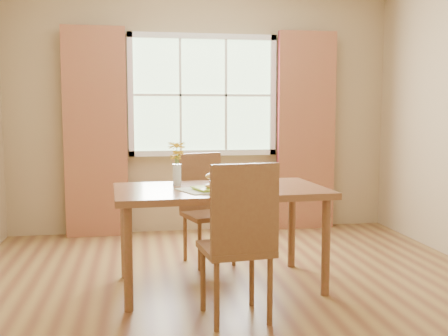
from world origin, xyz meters
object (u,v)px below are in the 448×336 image
object	(u,v)px
chair_near	(240,236)
flower_vase	(177,159)
chair_far	(205,203)
dining_table	(220,198)
water_glass	(252,181)
croissant_sandwich	(216,181)

from	to	relation	value
chair_near	flower_vase	size ratio (longest dim) A/B	3.03
chair_far	dining_table	bearing A→B (deg)	-104.95
water_glass	flower_vase	xyz separation A→B (m)	(-0.53, 0.24, 0.15)
water_glass	dining_table	bearing A→B (deg)	164.44
chair_far	flower_vase	xyz separation A→B (m)	(-0.28, -0.52, 0.44)
chair_near	water_glass	distance (m)	0.73
chair_far	flower_vase	bearing A→B (deg)	-135.47
chair_far	water_glass	xyz separation A→B (m)	(0.25, -0.76, 0.29)
chair_far	croissant_sandwich	world-z (taller)	chair_far
croissant_sandwich	water_glass	size ratio (longest dim) A/B	1.50
water_glass	flower_vase	bearing A→B (deg)	155.85
croissant_sandwich	flower_vase	bearing A→B (deg)	122.37
chair_near	chair_far	bearing A→B (deg)	84.70
dining_table	chair_near	distance (m)	0.72
croissant_sandwich	flower_vase	distance (m)	0.44
chair_far	croissant_sandwich	xyz separation A→B (m)	(-0.03, -0.86, 0.31)
dining_table	water_glass	world-z (taller)	water_glass
dining_table	flower_vase	xyz separation A→B (m)	(-0.31, 0.18, 0.28)
chair_far	flower_vase	world-z (taller)	flower_vase
croissant_sandwich	water_glass	bearing A→B (deg)	13.75
dining_table	chair_near	world-z (taller)	chair_near
dining_table	water_glass	distance (m)	0.27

